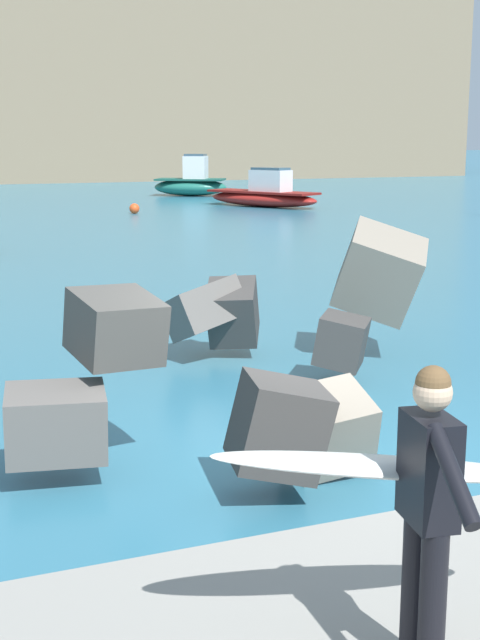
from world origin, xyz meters
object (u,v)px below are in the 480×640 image
boat_near_right (191,183)px  boat_near_left (264,195)px  surfer_with_board (414,491)px  mooring_buoy_middle (134,209)px

boat_near_right → boat_near_left: bearing=-86.3°
surfer_with_board → mooring_buoy_middle: bearing=77.3°
surfer_with_board → mooring_buoy_middle: 33.90m
boat_near_left → mooring_buoy_middle: bearing=-167.3°
surfer_with_board → boat_near_left: 37.39m
boat_near_left → boat_near_right: bearing=93.7°
boat_near_right → surfer_with_board: bearing=-107.4°
boat_near_left → surfer_with_board: bearing=-112.4°
boat_near_left → mooring_buoy_middle: (-6.77, -1.52, -0.35)m
surfer_with_board → mooring_buoy_middle: size_ratio=4.82×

